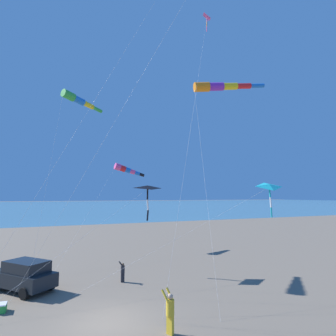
{
  "coord_description": "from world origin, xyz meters",
  "views": [
    {
      "loc": [
        13.7,
        -2.64,
        5.89
      ],
      "look_at": [
        -6.14,
        5.6,
        8.0
      ],
      "focal_mm": 29.88,
      "sensor_mm": 36.0,
      "label": 1
    }
  ],
  "objects_px": {
    "kite_delta_red_high_left": "(148,188)",
    "kite_windsock_magenta_far_left": "(126,170)",
    "parked_car": "(24,275)",
    "cooler_box": "(2,308)",
    "kite_windsock_checkered_midright": "(220,87)",
    "kite_windsock_long_streamer_right": "(78,100)",
    "kite_delta_orange_high_right": "(269,187)",
    "person_child_green_jacket": "(123,271)",
    "person_adult_flyer": "(170,310)",
    "kite_delta_blue_topmost": "(207,18)"
  },
  "relations": [
    {
      "from": "parked_car",
      "to": "kite_delta_red_high_left",
      "type": "xyz_separation_m",
      "value": [
        -0.9,
        8.37,
        5.49
      ]
    },
    {
      "from": "kite_delta_red_high_left",
      "to": "kite_windsock_checkered_midright",
      "type": "xyz_separation_m",
      "value": [
        0.38,
        6.62,
        9.14
      ]
    },
    {
      "from": "kite_windsock_long_streamer_right",
      "to": "kite_windsock_checkered_midright",
      "type": "height_order",
      "value": "kite_windsock_checkered_midright"
    },
    {
      "from": "kite_delta_orange_high_right",
      "to": "kite_delta_red_high_left",
      "type": "bearing_deg",
      "value": -143.59
    },
    {
      "from": "parked_car",
      "to": "person_adult_flyer",
      "type": "xyz_separation_m",
      "value": [
        8.46,
        6.3,
        0.05
      ]
    },
    {
      "from": "parked_car",
      "to": "kite_delta_blue_topmost",
      "type": "distance_m",
      "value": 24.69
    },
    {
      "from": "person_child_green_jacket",
      "to": "kite_delta_red_high_left",
      "type": "distance_m",
      "value": 6.3
    },
    {
      "from": "person_adult_flyer",
      "to": "kite_windsock_long_streamer_right",
      "type": "bearing_deg",
      "value": -166.83
    },
    {
      "from": "kite_delta_red_high_left",
      "to": "kite_windsock_checkered_midright",
      "type": "bearing_deg",
      "value": 86.73
    },
    {
      "from": "kite_delta_red_high_left",
      "to": "parked_car",
      "type": "bearing_deg",
      "value": -83.85
    },
    {
      "from": "person_adult_flyer",
      "to": "kite_windsock_magenta_far_left",
      "type": "bearing_deg",
      "value": 171.54
    },
    {
      "from": "kite_delta_blue_topmost",
      "to": "cooler_box",
      "type": "bearing_deg",
      "value": -76.77
    },
    {
      "from": "person_child_green_jacket",
      "to": "kite_delta_red_high_left",
      "type": "height_order",
      "value": "kite_delta_red_high_left"
    },
    {
      "from": "parked_car",
      "to": "kite_windsock_long_streamer_right",
      "type": "height_order",
      "value": "kite_windsock_long_streamer_right"
    },
    {
      "from": "cooler_box",
      "to": "kite_delta_orange_high_right",
      "type": "bearing_deg",
      "value": 76.91
    },
    {
      "from": "parked_car",
      "to": "person_adult_flyer",
      "type": "bearing_deg",
      "value": 36.69
    },
    {
      "from": "kite_delta_red_high_left",
      "to": "kite_windsock_magenta_far_left",
      "type": "bearing_deg",
      "value": 174.97
    },
    {
      "from": "person_adult_flyer",
      "to": "person_child_green_jacket",
      "type": "relative_size",
      "value": 1.32
    },
    {
      "from": "cooler_box",
      "to": "person_adult_flyer",
      "type": "xyz_separation_m",
      "value": [
        5.37,
        7.0,
        0.79
      ]
    },
    {
      "from": "kite_delta_red_high_left",
      "to": "kite_delta_blue_topmost",
      "type": "height_order",
      "value": "kite_delta_blue_topmost"
    },
    {
      "from": "parked_car",
      "to": "kite_delta_orange_high_right",
      "type": "bearing_deg",
      "value": 64.92
    },
    {
      "from": "parked_car",
      "to": "kite_windsock_long_streamer_right",
      "type": "xyz_separation_m",
      "value": [
        -4.74,
        3.21,
        13.19
      ]
    },
    {
      "from": "kite_delta_orange_high_right",
      "to": "kite_windsock_magenta_far_left",
      "type": "relative_size",
      "value": 1.17
    },
    {
      "from": "parked_car",
      "to": "cooler_box",
      "type": "bearing_deg",
      "value": -12.6
    },
    {
      "from": "person_child_green_jacket",
      "to": "kite_delta_blue_topmost",
      "type": "xyz_separation_m",
      "value": [
        -0.88,
        7.49,
        20.8
      ]
    },
    {
      "from": "cooler_box",
      "to": "kite_delta_blue_topmost",
      "type": "distance_m",
      "value": 25.91
    },
    {
      "from": "kite_windsock_long_streamer_right",
      "to": "kite_windsock_checkered_midright",
      "type": "relative_size",
      "value": 0.91
    },
    {
      "from": "kite_windsock_long_streamer_right",
      "to": "kite_delta_blue_topmost",
      "type": "relative_size",
      "value": 0.67
    },
    {
      "from": "kite_delta_red_high_left",
      "to": "person_adult_flyer",
      "type": "bearing_deg",
      "value": -12.44
    },
    {
      "from": "kite_windsock_checkered_midright",
      "to": "kite_windsock_magenta_far_left",
      "type": "xyz_separation_m",
      "value": [
        -11.47,
        -5.65,
        -6.68
      ]
    },
    {
      "from": "person_child_green_jacket",
      "to": "kite_delta_orange_high_right",
      "type": "distance_m",
      "value": 11.19
    },
    {
      "from": "kite_windsock_long_streamer_right",
      "to": "kite_delta_blue_topmost",
      "type": "xyz_separation_m",
      "value": [
        4.48,
        10.39,
        7.42
      ]
    },
    {
      "from": "person_child_green_jacket",
      "to": "kite_windsock_checkered_midright",
      "type": "distance_m",
      "value": 17.32
    },
    {
      "from": "kite_delta_blue_topmost",
      "to": "kite_windsock_checkered_midright",
      "type": "height_order",
      "value": "kite_delta_blue_topmost"
    },
    {
      "from": "parked_car",
      "to": "kite_delta_blue_topmost",
      "type": "height_order",
      "value": "kite_delta_blue_topmost"
    },
    {
      "from": "person_child_green_jacket",
      "to": "kite_windsock_magenta_far_left",
      "type": "relative_size",
      "value": 0.14
    },
    {
      "from": "cooler_box",
      "to": "kite_windsock_checkered_midright",
      "type": "bearing_deg",
      "value": 102.98
    },
    {
      "from": "parked_car",
      "to": "kite_delta_orange_high_right",
      "type": "xyz_separation_m",
      "value": [
        6.46,
        13.8,
        5.45
      ]
    },
    {
      "from": "person_child_green_jacket",
      "to": "kite_delta_orange_high_right",
      "type": "bearing_deg",
      "value": 52.76
    },
    {
      "from": "person_adult_flyer",
      "to": "kite_delta_blue_topmost",
      "type": "height_order",
      "value": "kite_delta_blue_topmost"
    },
    {
      "from": "kite_windsock_checkered_midright",
      "to": "person_adult_flyer",
      "type": "bearing_deg",
      "value": -44.04
    },
    {
      "from": "kite_delta_orange_high_right",
      "to": "kite_windsock_magenta_far_left",
      "type": "height_order",
      "value": "kite_windsock_magenta_far_left"
    },
    {
      "from": "parked_car",
      "to": "person_child_green_jacket",
      "type": "bearing_deg",
      "value": 84.27
    },
    {
      "from": "kite_windsock_long_streamer_right",
      "to": "kite_delta_orange_high_right",
      "type": "distance_m",
      "value": 17.25
    },
    {
      "from": "cooler_box",
      "to": "kite_windsock_long_streamer_right",
      "type": "bearing_deg",
      "value": 153.52
    },
    {
      "from": "person_child_green_jacket",
      "to": "kite_windsock_checkered_midright",
      "type": "xyz_separation_m",
      "value": [
        -1.14,
        8.89,
        14.82
      ]
    },
    {
      "from": "person_adult_flyer",
      "to": "kite_windsock_long_streamer_right",
      "type": "height_order",
      "value": "kite_windsock_long_streamer_right"
    },
    {
      "from": "kite_delta_blue_topmost",
      "to": "kite_windsock_magenta_far_left",
      "type": "bearing_deg",
      "value": -160.06
    },
    {
      "from": "parked_car",
      "to": "cooler_box",
      "type": "relative_size",
      "value": 7.16
    },
    {
      "from": "kite_windsock_long_streamer_right",
      "to": "kite_windsock_magenta_far_left",
      "type": "xyz_separation_m",
      "value": [
        -7.25,
        6.13,
        -5.24
      ]
    }
  ]
}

